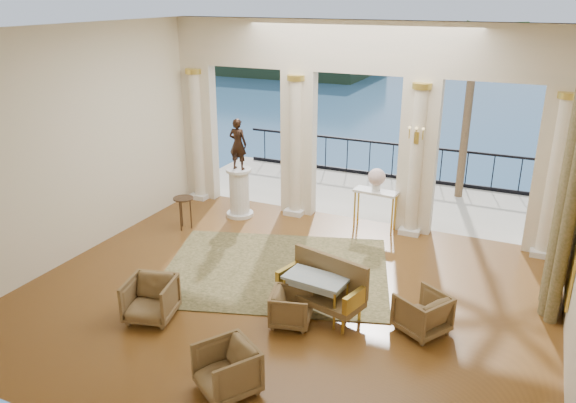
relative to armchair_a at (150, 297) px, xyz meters
The scene contains 22 objects.
floor 2.31m from the armchair_a, 43.30° to the left, with size 9.00×9.00×0.00m, color #4B2D13.
room_walls 3.03m from the armchair_a, 15.08° to the left, with size 9.00×9.00×9.00m.
arcade 6.05m from the armchair_a, 72.87° to the left, with size 9.00×0.56×4.50m.
terrace 7.56m from the armchair_a, 77.29° to the left, with size 10.00×3.60×0.10m, color beige.
balustrade 9.12m from the armchair_a, 79.51° to the left, with size 9.00×0.06×1.03m.
palm_tree 9.68m from the armchair_a, 65.85° to the left, with size 2.00×2.00×4.50m.
headland 77.05m from the armchair_a, 111.60° to the left, with size 22.00×18.00×6.00m, color black.
sea 61.92m from the armchair_a, 88.46° to the left, with size 160.00×160.00×0.00m, color #205A84.
curtain 6.88m from the armchair_a, 27.28° to the left, with size 0.33×1.40×4.09m.
wall_sconce 6.20m from the armchair_a, 58.90° to the left, with size 0.30×0.11×0.33m.
rug 2.64m from the armchair_a, 64.62° to the left, with size 4.24×3.29×0.02m, color #262D15.
armchair_a is the anchor object (origin of this frame).
armchair_b 2.30m from the armchair_a, 27.17° to the right, with size 0.73×0.68×0.75m, color #4D391D.
armchair_c 4.35m from the armchair_a, 19.49° to the left, with size 0.70×0.65×0.72m, color #4D391D.
armchair_d 2.29m from the armchair_a, 20.33° to the left, with size 0.63×0.59×0.64m, color #4D391D.
settee 2.84m from the armchair_a, 28.79° to the left, with size 1.57×0.98×0.97m.
game_table 2.70m from the armchair_a, 26.97° to the left, with size 1.07×0.66×0.69m.
pedestal 4.66m from the armchair_a, 101.09° to the left, with size 0.64×0.64×1.17m.
statue 4.86m from the armchair_a, 101.09° to the left, with size 0.43×0.29×1.19m, color black.
console_table 5.60m from the armchair_a, 66.16° to the left, with size 1.00×0.46×0.92m.
urn 5.65m from the armchair_a, 66.16° to the left, with size 0.38×0.38×0.51m.
side_table 3.75m from the armchair_a, 116.06° to the left, with size 0.46×0.46×0.74m.
Camera 1 is at (3.68, -7.90, 5.02)m, focal length 35.00 mm.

